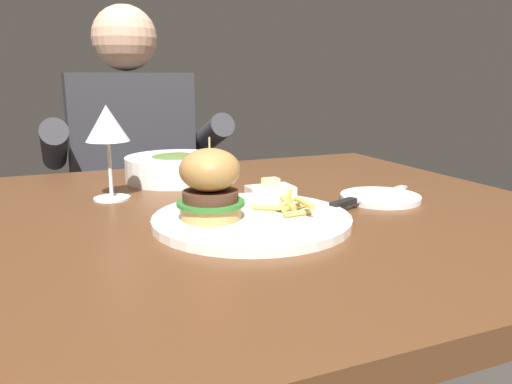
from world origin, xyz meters
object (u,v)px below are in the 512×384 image
object	(u,v)px
main_plate	(252,220)
burger_sandwich	(210,184)
table_knife	(365,197)
butter_dish	(271,190)
soup_bowl	(176,167)
wine_glass	(107,127)
diner_person	(134,208)
bread_plate	(380,197)

from	to	relation	value
main_plate	burger_sandwich	xyz separation A→B (m)	(-0.07, 0.01, 0.06)
burger_sandwich	table_knife	size ratio (longest dim) A/B	0.56
main_plate	butter_dish	xyz separation A→B (m)	(0.11, 0.16, 0.00)
soup_bowl	wine_glass	bearing A→B (deg)	-141.04
butter_dish	diner_person	size ratio (longest dim) A/B	0.08
wine_glass	table_knife	size ratio (longest dim) A/B	0.79
main_plate	butter_dish	world-z (taller)	butter_dish
burger_sandwich	wine_glass	bearing A→B (deg)	115.89
bread_plate	table_knife	bearing A→B (deg)	-158.83
table_knife	soup_bowl	xyz separation A→B (m)	(-0.26, 0.35, 0.02)
burger_sandwich	diner_person	xyz separation A→B (m)	(0.01, 0.84, -0.25)
burger_sandwich	diner_person	world-z (taller)	diner_person
bread_plate	burger_sandwich	bearing A→B (deg)	-173.36
main_plate	diner_person	world-z (taller)	diner_person
bread_plate	wine_glass	bearing A→B (deg)	156.39
main_plate	bread_plate	bearing A→B (deg)	9.97
main_plate	soup_bowl	xyz separation A→B (m)	(-0.03, 0.38, 0.02)
table_knife	diner_person	world-z (taller)	diner_person
wine_glass	butter_dish	bearing A→B (deg)	-18.12
wine_glass	soup_bowl	bearing A→B (deg)	38.96
wine_glass	soup_bowl	size ratio (longest dim) A/B	0.79
soup_bowl	diner_person	size ratio (longest dim) A/B	0.19
main_plate	soup_bowl	bearing A→B (deg)	93.83
burger_sandwich	table_knife	world-z (taller)	burger_sandwich
main_plate	wine_glass	distance (m)	0.34
burger_sandwich	butter_dish	xyz separation A→B (m)	(0.17, 0.15, -0.06)
bread_plate	diner_person	bearing A→B (deg)	112.78
bread_plate	butter_dish	size ratio (longest dim) A/B	1.71
butter_dish	table_knife	bearing A→B (deg)	-44.52
burger_sandwich	soup_bowl	bearing A→B (deg)	84.02
butter_dish	burger_sandwich	bearing A→B (deg)	-138.60
main_plate	bread_plate	world-z (taller)	main_plate
bread_plate	diner_person	distance (m)	0.89
burger_sandwich	bread_plate	world-z (taller)	burger_sandwich
soup_bowl	diner_person	distance (m)	0.51
bread_plate	table_knife	size ratio (longest dim) A/B	0.67
burger_sandwich	bread_plate	xyz separation A→B (m)	(0.35, 0.04, -0.06)
wine_glass	butter_dish	world-z (taller)	wine_glass
main_plate	table_knife	size ratio (longest dim) A/B	1.40
wine_glass	soup_bowl	distance (m)	0.23
main_plate	bread_plate	size ratio (longest dim) A/B	2.10
main_plate	soup_bowl	size ratio (longest dim) A/B	1.40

